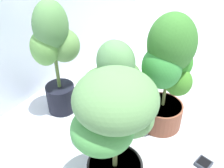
# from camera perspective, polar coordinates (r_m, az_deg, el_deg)

# --- Properties ---
(ground_plane) EXTENTS (8.00, 8.00, 0.00)m
(ground_plane) POSITION_cam_1_polar(r_m,az_deg,el_deg) (1.65, 3.37, -12.92)
(ground_plane) COLOR silver
(ground_plane) RESTS_ON ground
(potted_plant_front_right) EXTENTS (0.41, 0.37, 0.77)m
(potted_plant_front_right) POSITION_cam_1_polar(r_m,az_deg,el_deg) (1.53, 12.24, 3.14)
(potted_plant_front_right) COLOR brown
(potted_plant_front_right) RESTS_ON ground
(potted_plant_front_left) EXTENTS (0.44, 0.43, 0.70)m
(potted_plant_front_left) POSITION_cam_1_polar(r_m,az_deg,el_deg) (1.13, 0.62, -9.46)
(potted_plant_front_left) COLOR black
(potted_plant_front_left) RESTS_ON ground
(potted_plant_center) EXTENTS (0.39, 0.30, 0.66)m
(potted_plant_center) POSITION_cam_1_polar(r_m,az_deg,el_deg) (1.44, 0.49, -1.07)
(potted_plant_center) COLOR black
(potted_plant_center) RESTS_ON ground
(potted_plant_back_center) EXTENTS (0.34, 0.29, 0.78)m
(potted_plant_back_center) POSITION_cam_1_polar(r_m,az_deg,el_deg) (1.66, -12.29, 6.94)
(potted_plant_back_center) COLOR black
(potted_plant_back_center) RESTS_ON ground
(hygrometer_box) EXTENTS (0.09, 0.09, 0.03)m
(hygrometer_box) POSITION_cam_1_polar(r_m,az_deg,el_deg) (1.62, 19.37, -16.07)
(hygrometer_box) COLOR #333844
(hygrometer_box) RESTS_ON ground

